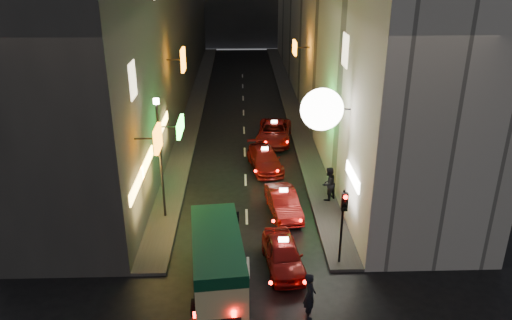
{
  "coord_description": "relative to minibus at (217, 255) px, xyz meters",
  "views": [
    {
      "loc": [
        -0.24,
        -9.72,
        12.77
      ],
      "look_at": [
        0.49,
        13.0,
        3.19
      ],
      "focal_mm": 35.0,
      "sensor_mm": 36.0,
      "label": 1
    }
  ],
  "objects": [
    {
      "name": "traffic_light",
      "position": [
        5.26,
        1.22,
        1.19
      ],
      "size": [
        0.26,
        0.43,
        3.5
      ],
      "color": "black",
      "rests_on": "sidewalk_right"
    },
    {
      "name": "lamp_post",
      "position": [
        -2.94,
        5.75,
        2.23
      ],
      "size": [
        0.28,
        0.28,
        6.22
      ],
      "color": "black",
      "rests_on": "sidewalk_left"
    },
    {
      "name": "taxi_far",
      "position": [
        3.4,
        16.75,
        -0.67
      ],
      "size": [
        2.77,
        5.43,
        1.83
      ],
      "color": "maroon",
      "rests_on": "ground"
    },
    {
      "name": "pedestrian_crossing",
      "position": [
        3.49,
        -1.94,
        -0.43
      ],
      "size": [
        0.5,
        0.73,
        2.14
      ],
      "primitive_type": "imported",
      "rotation": [
        0.0,
        0.0,
        1.63
      ],
      "color": "black",
      "rests_on": "ground"
    },
    {
      "name": "taxi_second",
      "position": [
        3.18,
        6.05,
        -0.75
      ],
      "size": [
        2.55,
        4.89,
        1.66
      ],
      "color": "maroon",
      "rests_on": "ground"
    },
    {
      "name": "sidewalk_left",
      "position": [
        -2.99,
        26.75,
        -1.42
      ],
      "size": [
        1.5,
        52.0,
        0.15
      ],
      "primitive_type": "cube",
      "color": "#413F3D",
      "rests_on": "ground"
    },
    {
      "name": "taxi_third",
      "position": [
        2.49,
        11.95,
        -0.76
      ],
      "size": [
        2.63,
        4.89,
        1.65
      ],
      "color": "maroon",
      "rests_on": "ground"
    },
    {
      "name": "minibus",
      "position": [
        0.0,
        0.0,
        0.0
      ],
      "size": [
        2.49,
        5.69,
        2.37
      ],
      "color": "beige",
      "rests_on": "ground"
    },
    {
      "name": "pedestrian_sidewalk",
      "position": [
        5.73,
        7.29,
        -0.28
      ],
      "size": [
        0.94,
        0.92,
        2.14
      ],
      "primitive_type": "imported",
      "rotation": [
        0.0,
        0.0,
        3.88
      ],
      "color": "black",
      "rests_on": "sidewalk_right"
    },
    {
      "name": "taxi_near",
      "position": [
        2.77,
        1.25,
        -0.74
      ],
      "size": [
        2.44,
        4.94,
        1.69
      ],
      "color": "maroon",
      "rests_on": "ground"
    },
    {
      "name": "sidewalk_right",
      "position": [
        5.51,
        26.75,
        -1.42
      ],
      "size": [
        1.5,
        52.0,
        0.15
      ],
      "primitive_type": "cube",
      "color": "#413F3D",
      "rests_on": "ground"
    }
  ]
}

